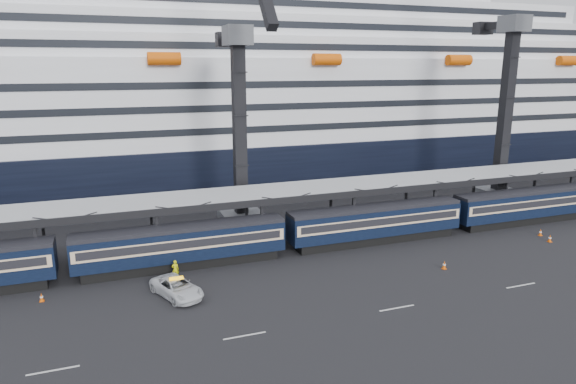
% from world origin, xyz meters
% --- Properties ---
extents(ground, '(260.00, 260.00, 0.00)m').
position_xyz_m(ground, '(0.00, 0.00, 0.00)').
color(ground, black).
rests_on(ground, ground).
extents(train, '(133.05, 3.00, 4.05)m').
position_xyz_m(train, '(-4.65, 10.00, 2.20)').
color(train, black).
rests_on(train, ground).
extents(canopy, '(130.00, 6.25, 5.53)m').
position_xyz_m(canopy, '(0.00, 14.00, 5.25)').
color(canopy, '#A1A4A9').
rests_on(canopy, ground).
extents(cruise_ship, '(214.09, 28.84, 34.00)m').
position_xyz_m(cruise_ship, '(-1.08, 45.99, 12.34)').
color(cruise_ship, black).
rests_on(cruise_ship, ground).
extents(crane_dark_near, '(4.50, 17.75, 35.08)m').
position_xyz_m(crane_dark_near, '(-20.00, 18.59, 11.93)').
color(crane_dark_near, '#4A4C52').
rests_on(crane_dark_near, ground).
extents(crane_dark_mid, '(4.50, 18.24, 39.64)m').
position_xyz_m(crane_dark_mid, '(15.00, 17.59, 13.36)').
color(crane_dark_mid, '#4A4C52').
rests_on(crane_dark_mid, ground).
extents(pickup_truck, '(4.26, 5.79, 1.46)m').
position_xyz_m(pickup_truck, '(-29.42, 3.87, 0.73)').
color(pickup_truck, silver).
rests_on(pickup_truck, ground).
extents(worker, '(0.64, 0.45, 1.67)m').
position_xyz_m(worker, '(-29.02, 7.50, 0.83)').
color(worker, '#D6DA0B').
rests_on(worker, ground).
extents(traffic_cone_b, '(0.35, 0.35, 0.71)m').
position_xyz_m(traffic_cone_b, '(-39.52, 6.58, 0.35)').
color(traffic_cone_b, '#DC5206').
rests_on(traffic_cone_b, ground).
extents(traffic_cone_c, '(0.39, 0.39, 0.78)m').
position_xyz_m(traffic_cone_c, '(-5.80, 1.27, 0.39)').
color(traffic_cone_c, '#DC5206').
rests_on(traffic_cone_c, ground).
extents(traffic_cone_d, '(0.38, 0.38, 0.75)m').
position_xyz_m(traffic_cone_d, '(9.89, 5.58, 0.37)').
color(traffic_cone_d, '#DC5206').
rests_on(traffic_cone_d, ground).
extents(traffic_cone_e, '(0.40, 0.40, 0.80)m').
position_xyz_m(traffic_cone_e, '(9.20, 3.65, 0.39)').
color(traffic_cone_e, '#DC5206').
rests_on(traffic_cone_e, ground).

